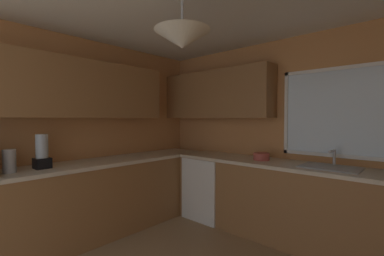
{
  "coord_description": "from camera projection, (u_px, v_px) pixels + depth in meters",
  "views": [
    {
      "loc": [
        1.42,
        -1.44,
        1.44
      ],
      "look_at": [
        -0.6,
        0.77,
        1.33
      ],
      "focal_mm": 24.17,
      "sensor_mm": 36.0,
      "label": 1
    }
  ],
  "objects": [
    {
      "name": "room_shell",
      "position": [
        188.0,
        92.0,
        2.61
      ],
      "size": [
        3.88,
        3.84,
        2.53
      ],
      "color": "#C6844C",
      "rests_on": "ground_plane"
    },
    {
      "name": "counter_run_left",
      "position": [
        89.0,
        200.0,
        3.11
      ],
      "size": [
        0.65,
        3.45,
        0.92
      ],
      "color": "olive",
      "rests_on": "ground_plane"
    },
    {
      "name": "counter_run_back",
      "position": [
        287.0,
        201.0,
        3.06
      ],
      "size": [
        2.97,
        0.65,
        0.92
      ],
      "color": "olive",
      "rests_on": "ground_plane"
    },
    {
      "name": "dishwasher",
      "position": [
        211.0,
        187.0,
        3.79
      ],
      "size": [
        0.6,
        0.6,
        0.87
      ],
      "primitive_type": "cube",
      "color": "white",
      "rests_on": "ground_plane"
    },
    {
      "name": "kettle",
      "position": [
        9.0,
        161.0,
        2.49
      ],
      "size": [
        0.11,
        0.11,
        0.23
      ],
      "primitive_type": "cylinder",
      "color": "#B7B7BC",
      "rests_on": "counter_run_left"
    },
    {
      "name": "sink_assembly",
      "position": [
        330.0,
        167.0,
        2.74
      ],
      "size": [
        0.57,
        0.4,
        0.19
      ],
      "color": "#9EA0A5",
      "rests_on": "counter_run_back"
    },
    {
      "name": "bowl",
      "position": [
        261.0,
        156.0,
        3.26
      ],
      "size": [
        0.2,
        0.2,
        0.09
      ],
      "primitive_type": "cylinder",
      "color": "#B74C42",
      "rests_on": "counter_run_back"
    },
    {
      "name": "blender_appliance",
      "position": [
        42.0,
        153.0,
        2.71
      ],
      "size": [
        0.15,
        0.15,
        0.36
      ],
      "color": "black",
      "rests_on": "counter_run_left"
    }
  ]
}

